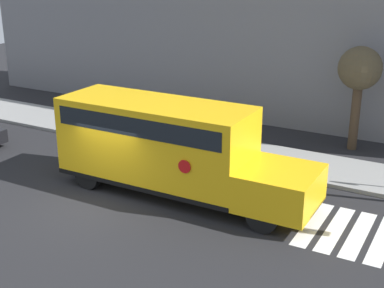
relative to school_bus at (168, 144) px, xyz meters
The scene contains 4 objects.
ground_plane 3.06m from the school_bus, 132.12° to the right, with size 60.00×60.00×0.00m, color black.
sidewalk_strip 5.25m from the school_bus, 109.50° to the left, with size 44.00×3.00×0.15m.
school_bus is the anchor object (origin of this frame).
tree_near_sidewalk 9.18m from the school_bus, 59.23° to the left, with size 1.82×1.82×4.46m.
Camera 1 is at (10.78, -12.95, 7.97)m, focal length 50.00 mm.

